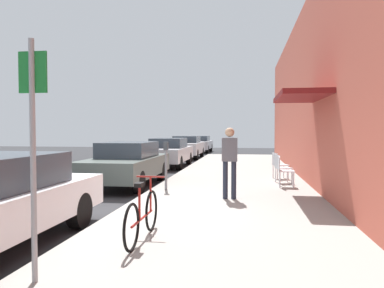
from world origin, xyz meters
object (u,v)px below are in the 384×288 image
(parked_car_3, at_px, (187,147))
(pedestrian_standing, at_px, (230,157))
(parked_car_1, at_px, (127,163))
(parking_meter, at_px, (166,162))
(parked_car_4, at_px, (199,144))
(cafe_chair_0, at_px, (284,170))
(cafe_chair_2, at_px, (278,164))
(parked_car_2, at_px, (168,152))
(bicycle_0, at_px, (142,216))
(street_sign, at_px, (33,141))
(cafe_chair_1, at_px, (281,167))

(parked_car_3, height_order, pedestrian_standing, pedestrian_standing)
(parked_car_1, height_order, parking_meter, parking_meter)
(parked_car_4, distance_m, pedestrian_standing, 20.61)
(cafe_chair_0, bearing_deg, parked_car_4, 104.77)
(cafe_chair_0, height_order, cafe_chair_2, same)
(parked_car_2, xyz_separation_m, bicycle_0, (2.22, -12.14, -0.24))
(parking_meter, bearing_deg, parked_car_4, 94.61)
(parked_car_1, distance_m, street_sign, 7.81)
(cafe_chair_2, bearing_deg, parking_meter, -139.19)
(street_sign, bearing_deg, bicycle_0, 66.28)
(bicycle_0, bearing_deg, parked_car_3, 97.18)
(parked_car_4, distance_m, street_sign, 25.54)
(parked_car_2, xyz_separation_m, parking_meter, (1.55, -7.51, 0.17))
(parked_car_1, bearing_deg, bicycle_0, -69.59)
(bicycle_0, distance_m, cafe_chair_0, 6.19)
(bicycle_0, xyz_separation_m, pedestrian_standing, (1.13, 3.51, 0.64))
(cafe_chair_0, distance_m, cafe_chair_2, 1.83)
(street_sign, bearing_deg, pedestrian_standing, 70.26)
(parked_car_3, bearing_deg, cafe_chair_2, -64.71)
(parked_car_4, relative_size, cafe_chair_0, 5.06)
(parking_meter, xyz_separation_m, cafe_chair_0, (3.26, 0.98, -0.26))
(street_sign, height_order, cafe_chair_1, street_sign)
(parked_car_1, distance_m, cafe_chair_0, 4.82)
(bicycle_0, distance_m, cafe_chair_1, 6.93)
(cafe_chair_0, relative_size, cafe_chair_2, 1.00)
(parked_car_3, xyz_separation_m, parked_car_4, (0.00, 6.22, -0.04))
(bicycle_0, xyz_separation_m, cafe_chair_0, (2.58, 5.62, 0.14))
(parked_car_1, distance_m, parking_meter, 2.05)
(parking_meter, relative_size, street_sign, 0.51)
(parked_car_2, relative_size, parked_car_3, 1.00)
(parked_car_3, bearing_deg, parked_car_2, -90.00)
(parked_car_4, bearing_deg, parked_car_3, -90.00)
(bicycle_0, bearing_deg, street_sign, -113.72)
(parked_car_1, relative_size, bicycle_0, 2.57)
(parked_car_2, distance_m, cafe_chair_2, 6.72)
(parked_car_4, distance_m, cafe_chair_1, 18.07)
(parked_car_2, height_order, street_sign, street_sign)
(parked_car_3, height_order, parking_meter, parking_meter)
(parked_car_3, bearing_deg, parked_car_1, -90.00)
(parked_car_1, bearing_deg, street_sign, -78.85)
(parked_car_4, xyz_separation_m, bicycle_0, (2.22, -23.84, -0.22))
(parked_car_1, distance_m, parked_car_2, 6.18)
(parked_car_1, xyz_separation_m, cafe_chair_0, (4.81, -0.35, -0.09))
(parked_car_2, distance_m, bicycle_0, 12.35)
(cafe_chair_1, xyz_separation_m, cafe_chair_2, (0.00, 1.02, 0.00))
(parked_car_4, height_order, cafe_chair_0, parked_car_4)
(parking_meter, bearing_deg, cafe_chair_0, 16.82)
(parked_car_4, distance_m, cafe_chair_2, 17.08)
(cafe_chair_0, xyz_separation_m, pedestrian_standing, (-1.46, -2.11, 0.50))
(parking_meter, xyz_separation_m, bicycle_0, (0.67, -4.64, -0.41))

